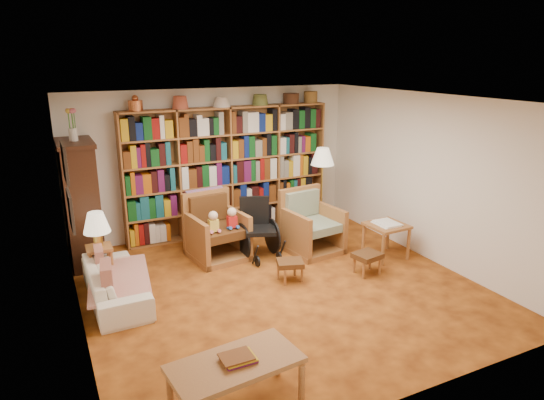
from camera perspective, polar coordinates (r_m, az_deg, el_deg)
floor at (r=6.70m, az=0.89°, el=-10.12°), size 5.00×5.00×0.00m
ceiling at (r=6.00m, az=1.00°, el=11.71°), size 5.00×5.00×0.00m
wall_back at (r=8.47m, az=-6.75°, el=4.49°), size 5.00×0.00×5.00m
wall_front at (r=4.30m, az=16.35°, el=-8.31°), size 5.00×0.00×5.00m
wall_left at (r=5.62m, az=-22.47°, el=-2.98°), size 0.00×5.00×5.00m
wall_right at (r=7.66m, az=17.88°, el=2.50°), size 0.00×5.00×5.00m
bookshelf at (r=8.40m, az=-5.05°, el=3.88°), size 3.60×0.30×2.42m
curio_cabinet at (r=7.63m, az=-21.54°, el=-0.24°), size 0.50×0.95×2.40m
framed_pictures at (r=5.80m, az=-22.89°, el=1.45°), size 0.03×0.52×0.97m
sofa at (r=6.58m, az=-17.95°, el=-9.23°), size 1.62×0.66×0.47m
sofa_throw at (r=6.56m, az=-17.56°, el=-8.66°), size 0.91×1.45×0.04m
cushion_left at (r=6.80m, az=-19.65°, el=-6.55°), size 0.13×0.35×0.35m
cushion_right at (r=6.16m, az=-18.83°, el=-8.93°), size 0.18×0.42×0.40m
side_table_lamp at (r=7.04m, az=-19.57°, el=-6.41°), size 0.34×0.34×0.54m
table_lamp at (r=6.87m, az=-19.97°, el=-2.63°), size 0.36×0.36×0.49m
armchair_leather at (r=7.58m, az=-6.74°, el=-3.57°), size 0.90×0.94×1.02m
armchair_sage at (r=7.81m, az=4.39°, el=-3.17°), size 0.88×0.91×0.98m
wheelchair at (r=7.51m, az=-1.66°, el=-3.55°), size 0.58×0.74×0.93m
floor_lamp at (r=8.33m, az=5.97°, el=4.70°), size 0.40×0.40×1.52m
side_table_papers at (r=7.66m, az=13.32°, el=-3.34°), size 0.59×0.59×0.57m
footstool_a at (r=6.75m, az=2.15°, el=-7.58°), size 0.43×0.40×0.30m
footstool_b at (r=7.09m, az=11.16°, el=-6.59°), size 0.43×0.38×0.32m
coffee_table at (r=4.48m, az=-4.33°, el=-18.98°), size 1.21×0.69×0.51m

